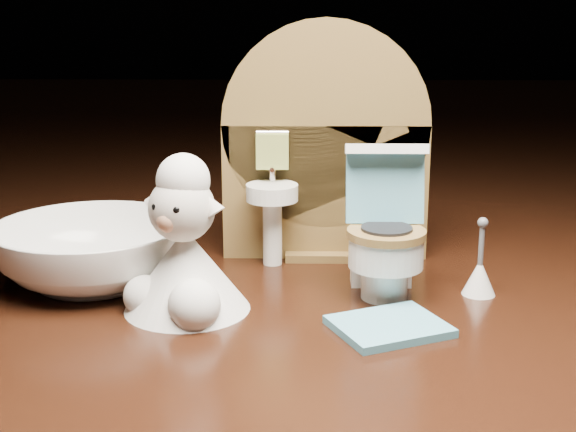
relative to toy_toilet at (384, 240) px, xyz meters
name	(u,v)px	position (x,y,z in m)	size (l,w,h in m)	color
backdrop_panel	(324,156)	(-0.03, 0.07, 0.03)	(0.13, 0.05, 0.15)	brown
toy_toilet	(384,240)	(0.00, 0.00, 0.00)	(0.05, 0.06, 0.09)	white
bath_mat	(389,326)	(0.00, -0.05, -0.03)	(0.05, 0.04, 0.00)	#549EB5
toilet_brush	(479,274)	(0.05, 0.00, -0.02)	(0.02, 0.02, 0.05)	white
plush_lamb	(184,257)	(-0.11, -0.03, 0.00)	(0.07, 0.07, 0.09)	white
ceramic_bowl	(92,253)	(-0.17, 0.01, -0.01)	(0.11, 0.11, 0.04)	white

